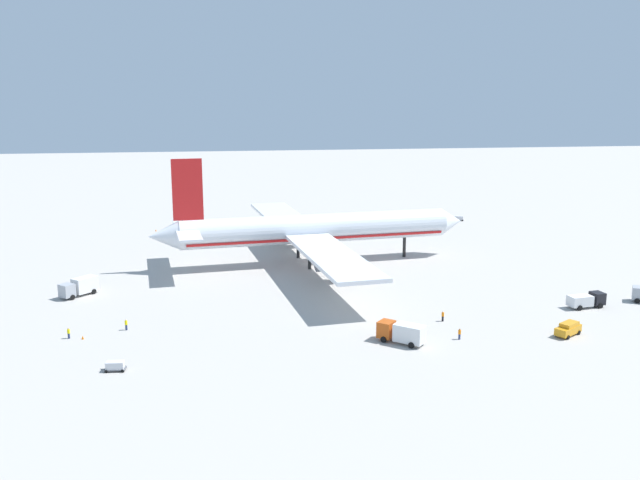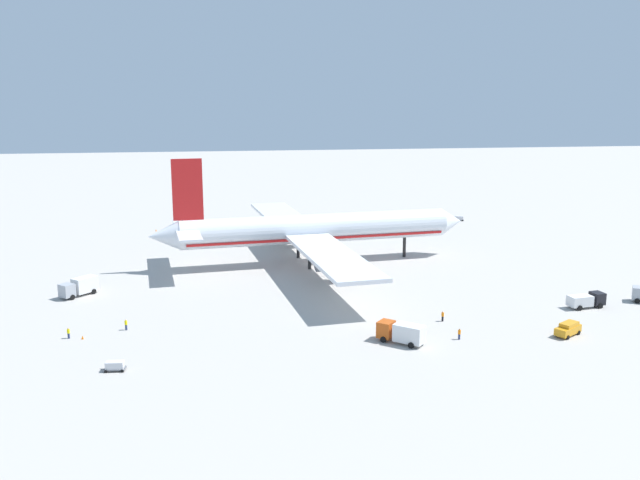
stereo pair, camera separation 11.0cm
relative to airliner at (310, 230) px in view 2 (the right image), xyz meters
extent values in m
plane|color=#ADA8A0|center=(1.37, 0.07, -7.15)|extent=(600.00, 600.00, 0.00)
cylinder|color=silver|center=(1.37, 0.07, 0.27)|extent=(57.18, 12.04, 6.05)
cone|color=silver|center=(32.04, 3.34, 0.27)|extent=(5.44, 6.41, 5.93)
cone|color=silver|center=(-29.90, -3.26, 0.27)|extent=(6.62, 6.35, 5.75)
cube|color=red|center=(-24.91, -2.73, 9.39)|extent=(6.02, 1.13, 12.19)
cube|color=silver|center=(-26.09, 3.60, 1.48)|extent=(5.54, 11.43, 0.36)
cube|color=silver|center=(-24.73, -9.16, 1.48)|extent=(5.54, 11.43, 0.36)
cube|color=silver|center=(-3.73, 21.11, -0.64)|extent=(12.86, 37.62, 0.70)
cylinder|color=slate|center=(-2.15, 15.72, -3.01)|extent=(5.98, 4.61, 4.04)
cube|color=silver|center=(0.82, -21.57, -0.64)|extent=(12.86, 37.62, 0.70)
cylinder|color=slate|center=(1.22, -15.96, -2.93)|extent=(5.41, 4.39, 3.88)
cylinder|color=black|center=(21.16, 2.18, -4.96)|extent=(0.70, 0.70, 4.39)
cylinder|color=black|center=(-1.99, 4.77, -4.96)|extent=(0.70, 0.70, 4.39)
cylinder|color=black|center=(-0.92, -5.22, -4.96)|extent=(0.70, 0.70, 4.39)
cube|color=red|center=(1.37, 0.07, -1.40)|extent=(54.88, 11.49, 0.50)
cube|color=#999EA5|center=(51.50, -36.15, -5.62)|extent=(2.45, 2.75, 2.16)
cube|color=black|center=(51.08, -35.89, -5.08)|extent=(1.11, 1.73, 0.95)
cylinder|color=black|center=(50.99, -37.23, -6.70)|extent=(0.92, 0.73, 0.90)
cylinder|color=black|center=(52.24, -35.22, -6.70)|extent=(0.92, 0.73, 0.90)
cube|color=#BF4C14|center=(4.17, -47.63, -5.52)|extent=(3.11, 3.14, 2.36)
cube|color=silver|center=(6.94, -50.04, -5.45)|extent=(4.75, 4.57, 2.50)
cube|color=black|center=(3.63, -47.16, -4.93)|extent=(1.38, 1.56, 1.04)
cylinder|color=black|center=(3.54, -48.66, -6.70)|extent=(0.88, 0.82, 0.90)
cylinder|color=black|center=(5.11, -46.86, -6.70)|extent=(0.88, 0.82, 0.90)
cylinder|color=black|center=(6.82, -51.53, -6.70)|extent=(0.88, 0.82, 0.90)
cylinder|color=black|center=(8.39, -49.73, -6.70)|extent=(0.88, 0.82, 0.90)
cube|color=#999EA5|center=(-45.63, -19.21, -5.59)|extent=(3.10, 3.09, 2.22)
cube|color=silver|center=(-43.04, -16.56, -5.38)|extent=(4.63, 4.66, 2.65)
cube|color=black|center=(-46.13, -19.73, -5.04)|extent=(1.45, 1.42, 0.98)
cylinder|color=black|center=(-44.65, -19.87, -6.70)|extent=(0.84, 0.85, 0.90)
cylinder|color=black|center=(-46.31, -18.25, -6.70)|extent=(0.84, 0.85, 0.90)
cylinder|color=black|center=(-41.58, -16.73, -6.70)|extent=(0.84, 0.85, 0.90)
cylinder|color=black|center=(-43.24, -15.11, -6.70)|extent=(0.84, 0.85, 0.90)
cube|color=black|center=(43.21, -37.72, -5.70)|extent=(2.17, 2.46, 2.02)
cube|color=silver|center=(39.85, -38.18, -5.85)|extent=(4.16, 2.73, 1.71)
cube|color=black|center=(43.87, -37.63, -5.19)|extent=(0.33, 1.86, 0.89)
cylinder|color=black|center=(42.88, -36.64, -6.70)|extent=(0.93, 0.42, 0.90)
cylinder|color=black|center=(43.17, -38.85, -6.70)|extent=(0.93, 0.42, 0.90)
cylinder|color=black|center=(38.89, -37.18, -6.70)|extent=(0.93, 0.42, 0.90)
cylinder|color=black|center=(39.19, -39.39, -6.70)|extent=(0.93, 0.42, 0.90)
cube|color=orange|center=(31.20, -50.10, -6.28)|extent=(4.98, 4.08, 1.10)
cube|color=orange|center=(31.40, -49.97, -5.46)|extent=(3.44, 3.02, 0.55)
cylinder|color=black|center=(30.37, -51.71, -6.83)|extent=(0.66, 0.53, 0.64)
cylinder|color=black|center=(29.39, -50.14, -6.83)|extent=(0.66, 0.53, 0.64)
cylinder|color=black|center=(33.01, -50.05, -6.83)|extent=(0.66, 0.53, 0.64)
cylinder|color=black|center=(32.02, -48.48, -6.83)|extent=(0.66, 0.53, 0.64)
cube|color=#595B60|center=(-33.18, -53.15, -6.88)|extent=(2.80, 1.64, 0.15)
cylinder|color=#333338|center=(-34.81, -52.99, -6.88)|extent=(0.60, 0.13, 0.08)
cube|color=silver|center=(-33.18, -53.15, -6.34)|extent=(2.36, 1.46, 0.92)
cylinder|color=black|center=(-34.26, -53.75, -6.95)|extent=(0.41, 0.16, 0.40)
cylinder|color=black|center=(-34.13, -52.35, -6.95)|extent=(0.41, 0.16, 0.40)
cylinder|color=black|center=(-32.23, -53.94, -6.95)|extent=(0.41, 0.16, 0.40)
cylinder|color=black|center=(-32.10, -52.54, -6.95)|extent=(0.41, 0.16, 0.40)
cube|color=gray|center=(48.67, 42.40, -6.88)|extent=(3.17, 2.27, 0.15)
cylinder|color=#333338|center=(47.03, 42.98, -6.88)|extent=(0.59, 0.27, 0.08)
cube|color=silver|center=(48.67, 42.40, -6.31)|extent=(2.69, 1.99, 0.98)
cylinder|color=black|center=(47.41, 42.10, -6.95)|extent=(0.42, 0.25, 0.40)
cylinder|color=black|center=(47.87, 43.43, -6.95)|extent=(0.42, 0.25, 0.40)
cylinder|color=black|center=(49.46, 41.38, -6.95)|extent=(0.42, 0.25, 0.40)
cylinder|color=black|center=(49.93, 42.70, -6.95)|extent=(0.42, 0.25, 0.40)
cylinder|color=navy|center=(-41.46, -39.78, -6.75)|extent=(0.41, 0.41, 0.80)
cylinder|color=yellow|center=(-41.46, -39.78, -6.05)|extent=(0.51, 0.51, 0.60)
sphere|color=tan|center=(-41.46, -39.78, -5.65)|extent=(0.22, 0.22, 0.22)
cylinder|color=navy|center=(-33.59, -37.35, -6.73)|extent=(0.44, 0.44, 0.84)
cylinder|color=yellow|center=(-33.59, -37.35, -6.00)|extent=(0.55, 0.55, 0.63)
sphere|color=beige|center=(-33.59, -37.35, -5.57)|extent=(0.23, 0.23, 0.23)
cylinder|color=navy|center=(14.76, -49.15, -6.75)|extent=(0.42, 0.42, 0.81)
cylinder|color=orange|center=(14.76, -49.15, -6.04)|extent=(0.53, 0.53, 0.61)
sphere|color=#8C6647|center=(14.76, -49.15, -5.62)|extent=(0.22, 0.22, 0.22)
cylinder|color=black|center=(15.06, -40.98, -6.74)|extent=(0.45, 0.45, 0.82)
cylinder|color=orange|center=(15.06, -40.98, -6.03)|extent=(0.56, 0.56, 0.61)
sphere|color=beige|center=(15.06, -40.98, -5.61)|extent=(0.22, 0.22, 0.22)
cone|color=orange|center=(-39.42, -40.41, -6.88)|extent=(0.36, 0.36, 0.55)
cone|color=orange|center=(-34.95, 40.23, -6.88)|extent=(0.36, 0.36, 0.55)
camera|label=1|loc=(-20.09, -138.46, 27.63)|focal=38.17mm
camera|label=2|loc=(-19.98, -138.47, 27.63)|focal=38.17mm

